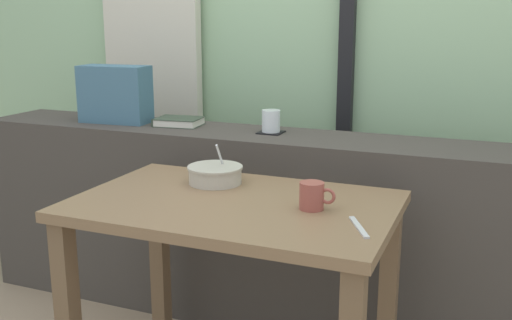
{
  "coord_description": "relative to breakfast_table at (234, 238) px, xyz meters",
  "views": [
    {
      "loc": [
        0.85,
        -1.75,
        1.31
      ],
      "look_at": [
        -0.01,
        0.35,
        0.77
      ],
      "focal_mm": 42.09,
      "sensor_mm": 36.0,
      "label": 1
    }
  ],
  "objects": [
    {
      "name": "juice_glass",
      "position": [
        -0.12,
        0.64,
        0.27
      ],
      "size": [
        0.08,
        0.08,
        0.09
      ],
      "color": "white",
      "rests_on": "coaster_square"
    },
    {
      "name": "ceramic_mug",
      "position": [
        0.26,
        0.01,
        0.17
      ],
      "size": [
        0.11,
        0.08,
        0.08
      ],
      "color": "#9E4C42",
      "rests_on": "breakfast_table"
    },
    {
      "name": "coaster_square",
      "position": [
        -0.12,
        0.64,
        0.23
      ],
      "size": [
        0.1,
        0.1,
        0.0
      ],
      "primitive_type": "cube",
      "color": "black",
      "rests_on": "dark_console_ledge"
    },
    {
      "name": "window_divider_post",
      "position": [
        0.07,
        1.15,
        0.69
      ],
      "size": [
        0.07,
        0.05,
        2.6
      ],
      "primitive_type": "cube",
      "color": "black",
      "rests_on": "ground"
    },
    {
      "name": "breakfast_table",
      "position": [
        0.0,
        0.0,
        0.0
      ],
      "size": [
        1.02,
        0.66,
        0.74
      ],
      "color": "brown",
      "rests_on": "ground"
    },
    {
      "name": "fork_utensil",
      "position": [
        0.43,
        -0.1,
        0.13
      ],
      "size": [
        0.09,
        0.16,
        0.01
      ],
      "primitive_type": "cube",
      "rotation": [
        0.0,
        0.0,
        0.48
      ],
      "color": "silver",
      "rests_on": "breakfast_table"
    },
    {
      "name": "curtain_left_panel",
      "position": [
        -0.98,
        1.12,
        0.64
      ],
      "size": [
        0.56,
        0.06,
        2.5
      ],
      "primitive_type": "cube",
      "color": "beige",
      "rests_on": "ground"
    },
    {
      "name": "throw_pillow",
      "position": [
        -0.88,
        0.62,
        0.36
      ],
      "size": [
        0.33,
        0.16,
        0.26
      ],
      "primitive_type": "cube",
      "rotation": [
        0.0,
        0.0,
        0.07
      ],
      "color": "#426B84",
      "rests_on": "dark_console_ledge"
    },
    {
      "name": "dark_console_ledge",
      "position": [
        -0.09,
        0.62,
        -0.19
      ],
      "size": [
        2.8,
        0.37,
        0.83
      ],
      "primitive_type": "cube",
      "color": "#423D38",
      "rests_on": "ground"
    },
    {
      "name": "closed_book",
      "position": [
        -0.57,
        0.65,
        0.24
      ],
      "size": [
        0.22,
        0.17,
        0.03
      ],
      "color": "#334233",
      "rests_on": "dark_console_ledge"
    },
    {
      "name": "soup_bowl",
      "position": [
        -0.15,
        0.16,
        0.16
      ],
      "size": [
        0.2,
        0.2,
        0.15
      ],
      "color": "#BCB7A8",
      "rests_on": "breakfast_table"
    }
  ]
}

